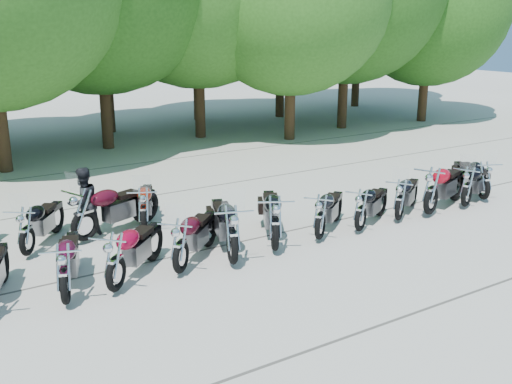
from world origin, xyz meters
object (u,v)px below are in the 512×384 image
motorcycle_9 (400,199)px  motorcycle_6 (275,222)px  motorcycle_10 (432,189)px  motorcycle_16 (144,209)px  motorcycle_7 (320,216)px  motorcycle_8 (361,209)px  motorcycle_12 (485,179)px  rider_1 (83,203)px  motorcycle_3 (115,260)px  motorcycle_11 (468,186)px  motorcycle_15 (84,213)px  motorcycle_14 (26,230)px  motorcycle_4 (180,244)px  motorcycle_5 (232,233)px  motorcycle_2 (64,272)px

motorcycle_9 → motorcycle_6: bearing=58.8°
motorcycle_10 → motorcycle_16: size_ratio=1.16×
motorcycle_7 → motorcycle_8: 1.14m
motorcycle_7 → motorcycle_12: size_ratio=0.98×
rider_1 → motorcycle_6: bearing=113.9°
motorcycle_3 → motorcycle_12: bearing=-132.6°
motorcycle_6 → motorcycle_11: bearing=-151.2°
motorcycle_11 → motorcycle_15: (-9.24, 2.80, 0.07)m
motorcycle_7 → motorcycle_16: (-3.13, 2.56, 0.01)m
motorcycle_7 → motorcycle_8: (1.14, -0.06, -0.02)m
motorcycle_9 → motorcycle_16: motorcycle_16 is taller
motorcycle_7 → motorcycle_16: 4.04m
motorcycle_14 → motorcycle_16: motorcycle_16 is taller
motorcycle_12 → motorcycle_14: size_ratio=1.01×
motorcycle_3 → motorcycle_10: size_ratio=0.90×
rider_1 → motorcycle_3: bearing=62.2°
motorcycle_8 → motorcycle_12: motorcycle_12 is taller
motorcycle_4 → motorcycle_16: bearing=-49.4°
rider_1 → motorcycle_12: bearing=142.6°
motorcycle_5 → motorcycle_9: (4.85, 0.21, -0.11)m
motorcycle_3 → motorcycle_16: bearing=-74.9°
motorcycle_7 → rider_1: (-4.33, 3.15, 0.20)m
motorcycle_3 → motorcycle_5: size_ratio=0.91×
motorcycle_8 → motorcycle_16: bearing=29.8°
motorcycle_10 → rider_1: (-7.76, 3.24, 0.09)m
motorcycle_2 → motorcycle_6: motorcycle_6 is taller
motorcycle_7 → motorcycle_14: size_ratio=0.99×
motorcycle_4 → rider_1: size_ratio=1.40×
motorcycle_7 → motorcycle_14: motorcycle_14 is taller
motorcycle_10 → motorcycle_16: bearing=47.6°
motorcycle_7 → motorcycle_14: bearing=29.3°
motorcycle_4 → motorcycle_7: 3.43m
motorcycle_4 → motorcycle_5: 1.07m
motorcycle_9 → rider_1: bearing=33.3°
motorcycle_10 → motorcycle_3: bearing=70.0°
motorcycle_10 → motorcycle_7: bearing=68.1°
motorcycle_9 → rider_1: 7.49m
motorcycle_3 → rider_1: rider_1 is taller
motorcycle_11 → motorcycle_15: bearing=51.5°
motorcycle_5 → motorcycle_12: (8.07, 0.25, -0.09)m
motorcycle_2 → motorcycle_7: (5.67, 0.16, -0.03)m
motorcycle_2 → motorcycle_16: (2.54, 2.72, -0.02)m
motorcycle_4 → motorcycle_15: bearing=-21.9°
motorcycle_7 → motorcycle_12: bearing=-126.4°
motorcycle_12 → motorcycle_16: (-8.83, 2.49, -0.00)m
motorcycle_6 → rider_1: (-3.09, 3.18, 0.11)m
motorcycle_5 → motorcycle_12: 8.08m
motorcycle_15 → rider_1: bearing=-37.5°
motorcycle_5 → motorcycle_16: motorcycle_5 is taller
motorcycle_4 → motorcycle_12: (9.13, 0.09, -0.02)m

